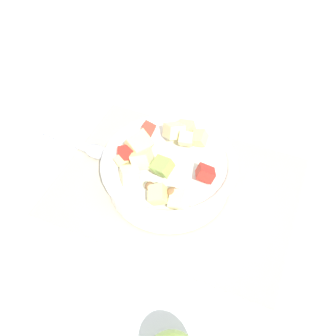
# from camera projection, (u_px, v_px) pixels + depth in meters

# --- Properties ---
(ground_plane) EXTENTS (2.40, 2.40, 0.00)m
(ground_plane) POSITION_uv_depth(u_px,v_px,m) (176.00, 186.00, 0.74)
(ground_plane) COLOR silver
(placemat) EXTENTS (0.46, 0.34, 0.01)m
(placemat) POSITION_uv_depth(u_px,v_px,m) (176.00, 186.00, 0.74)
(placemat) COLOR #BCB299
(placemat) RESTS_ON ground_plane
(salad_bowl) EXTENTS (0.25, 0.25, 0.12)m
(salad_bowl) POSITION_uv_depth(u_px,v_px,m) (168.00, 171.00, 0.71)
(salad_bowl) COLOR white
(salad_bowl) RESTS_ON placemat
(serving_spoon) EXTENTS (0.25, 0.05, 0.01)m
(serving_spoon) POSITION_uv_depth(u_px,v_px,m) (75.00, 143.00, 0.80)
(serving_spoon) COLOR #B7B7BC
(serving_spoon) RESTS_ON placemat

